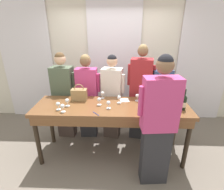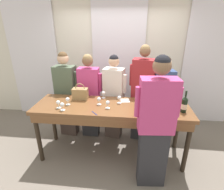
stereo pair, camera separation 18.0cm
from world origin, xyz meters
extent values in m
plane|color=#70665B|center=(0.00, 0.00, 0.00)|extent=(18.00, 18.00, 0.00)
cube|color=silver|center=(0.00, 1.46, 1.40)|extent=(12.00, 0.06, 2.80)
cube|color=white|center=(-1.98, 1.39, 1.34)|extent=(1.15, 0.03, 2.69)
cube|color=white|center=(0.00, 1.39, 1.34)|extent=(1.15, 0.03, 2.69)
cube|color=white|center=(1.98, 1.39, 1.34)|extent=(1.15, 0.03, 2.69)
cube|color=brown|center=(0.00, 0.00, 0.93)|extent=(2.48, 0.74, 0.06)
cube|color=brown|center=(0.00, -0.35, 0.84)|extent=(2.38, 0.03, 0.12)
cylinder|color=#2D2319|center=(-1.17, -0.29, 0.45)|extent=(0.07, 0.07, 0.90)
cylinder|color=#2D2319|center=(1.17, -0.29, 0.45)|extent=(0.07, 0.07, 0.90)
cylinder|color=#2D2319|center=(-1.17, 0.29, 0.45)|extent=(0.07, 0.07, 0.90)
cylinder|color=#2D2319|center=(1.17, 0.29, 0.45)|extent=(0.07, 0.07, 0.90)
cylinder|color=black|center=(1.08, -0.10, 1.06)|extent=(0.08, 0.08, 0.20)
cone|color=black|center=(1.08, -0.10, 1.18)|extent=(0.08, 0.08, 0.05)
cylinder|color=black|center=(1.08, -0.10, 1.25)|extent=(0.03, 0.03, 0.08)
cylinder|color=beige|center=(1.08, -0.10, 1.05)|extent=(0.08, 0.08, 0.08)
cube|color=#997A4C|center=(-0.56, 0.20, 1.06)|extent=(0.26, 0.14, 0.19)
torus|color=#997A4C|center=(-0.56, 0.20, 1.16)|extent=(0.17, 0.01, 0.17)
cylinder|color=white|center=(1.07, 0.29, 0.96)|extent=(0.07, 0.07, 0.00)
cylinder|color=white|center=(1.07, 0.29, 0.99)|extent=(0.01, 0.01, 0.06)
sphere|color=white|center=(1.07, 0.29, 1.05)|extent=(0.06, 0.06, 0.06)
cylinder|color=white|center=(-0.72, -0.25, 0.96)|extent=(0.07, 0.07, 0.00)
cylinder|color=white|center=(-0.72, -0.25, 0.99)|extent=(0.01, 0.01, 0.06)
sphere|color=white|center=(-0.72, -0.25, 1.05)|extent=(0.06, 0.06, 0.06)
sphere|color=maroon|center=(-0.72, -0.25, 1.04)|extent=(0.04, 0.04, 0.04)
cylinder|color=white|center=(-0.05, -0.11, 0.96)|extent=(0.07, 0.07, 0.00)
cylinder|color=white|center=(-0.05, -0.11, 0.99)|extent=(0.01, 0.01, 0.06)
sphere|color=white|center=(-0.05, -0.11, 1.05)|extent=(0.06, 0.06, 0.06)
cylinder|color=white|center=(0.12, 0.10, 0.96)|extent=(0.07, 0.07, 0.00)
cylinder|color=white|center=(0.12, 0.10, 0.99)|extent=(0.01, 0.01, 0.06)
sphere|color=white|center=(0.12, 0.10, 1.05)|extent=(0.06, 0.06, 0.06)
cylinder|color=white|center=(-0.81, -0.18, 0.96)|extent=(0.07, 0.07, 0.00)
cylinder|color=white|center=(-0.81, -0.18, 0.99)|extent=(0.01, 0.01, 0.06)
sphere|color=white|center=(-0.81, -0.18, 1.05)|extent=(0.06, 0.06, 0.06)
sphere|color=maroon|center=(-0.81, -0.18, 1.04)|extent=(0.04, 0.04, 0.04)
cylinder|color=white|center=(0.42, 0.19, 0.96)|extent=(0.07, 0.07, 0.00)
cylinder|color=white|center=(0.42, 0.19, 0.99)|extent=(0.01, 0.01, 0.06)
sphere|color=white|center=(0.42, 0.19, 1.05)|extent=(0.06, 0.06, 0.06)
cylinder|color=white|center=(-0.20, 0.01, 0.96)|extent=(0.07, 0.07, 0.00)
cylinder|color=white|center=(-0.20, 0.01, 0.99)|extent=(0.01, 0.01, 0.06)
sphere|color=white|center=(-0.20, 0.01, 1.05)|extent=(0.06, 0.06, 0.06)
sphere|color=maroon|center=(-0.20, 0.01, 1.04)|extent=(0.04, 0.04, 0.04)
cylinder|color=white|center=(-0.17, 0.29, 0.96)|extent=(0.07, 0.07, 0.00)
cylinder|color=white|center=(-0.17, 0.29, 0.99)|extent=(0.01, 0.01, 0.06)
sphere|color=white|center=(-0.17, 0.29, 1.05)|extent=(0.06, 0.06, 0.06)
sphere|color=maroon|center=(-0.17, 0.29, 1.04)|extent=(0.04, 0.04, 0.04)
cylinder|color=white|center=(-0.70, -0.05, 0.96)|extent=(0.07, 0.07, 0.00)
cylinder|color=white|center=(-0.70, -0.05, 0.99)|extent=(0.01, 0.01, 0.06)
sphere|color=white|center=(-0.70, -0.05, 1.05)|extent=(0.06, 0.06, 0.06)
cube|color=white|center=(0.21, 0.21, 0.96)|extent=(0.17, 0.17, 0.00)
cylinder|color=#193399|center=(-0.22, -0.30, 0.96)|extent=(0.11, 0.12, 0.01)
cube|color=#473833|center=(-0.95, 0.55, 0.40)|extent=(0.35, 0.24, 0.81)
cube|color=#4C5B47|center=(-0.95, 0.55, 1.13)|extent=(0.41, 0.28, 0.64)
sphere|color=#DBAD89|center=(-0.95, 0.55, 1.59)|extent=(0.21, 0.21, 0.21)
sphere|color=brown|center=(-0.95, 0.55, 1.62)|extent=(0.18, 0.18, 0.18)
cylinder|color=#4C5B47|center=(-0.73, 0.54, 1.18)|extent=(0.08, 0.08, 0.35)
cylinder|color=#4C5B47|center=(-1.16, 0.57, 1.18)|extent=(0.08, 0.08, 0.35)
cube|color=#28282D|center=(-0.49, 0.55, 0.40)|extent=(0.33, 0.19, 0.79)
cube|color=#C63D7A|center=(-0.49, 0.55, 1.11)|extent=(0.39, 0.22, 0.63)
sphere|color=brown|center=(-0.49, 0.55, 1.56)|extent=(0.20, 0.20, 0.20)
sphere|color=#93754C|center=(-0.49, 0.55, 1.59)|extent=(0.17, 0.17, 0.17)
cylinder|color=#C63D7A|center=(-0.28, 0.55, 1.16)|extent=(0.07, 0.07, 0.35)
cylinder|color=#C63D7A|center=(-0.71, 0.56, 1.16)|extent=(0.07, 0.07, 0.35)
cube|color=#473833|center=(-0.02, 0.55, 0.40)|extent=(0.35, 0.27, 0.80)
cube|color=silver|center=(-0.02, 0.55, 1.11)|extent=(0.41, 0.31, 0.63)
sphere|color=#DBAD89|center=(-0.02, 0.55, 1.55)|extent=(0.19, 0.19, 0.19)
sphere|color=black|center=(-0.02, 0.55, 1.59)|extent=(0.17, 0.17, 0.17)
cylinder|color=silver|center=(0.18, 0.51, 1.16)|extent=(0.08, 0.08, 0.35)
cylinder|color=silver|center=(-0.22, 0.60, 1.16)|extent=(0.08, 0.08, 0.35)
cube|color=#28282D|center=(0.52, 0.55, 0.45)|extent=(0.36, 0.28, 0.90)
cube|color=maroon|center=(0.52, 0.55, 1.25)|extent=(0.43, 0.33, 0.71)
sphere|color=brown|center=(0.52, 0.55, 1.74)|extent=(0.19, 0.19, 0.19)
sphere|color=#93754C|center=(0.52, 0.55, 1.77)|extent=(0.17, 0.17, 0.17)
cylinder|color=maroon|center=(0.73, 0.52, 1.31)|extent=(0.08, 0.08, 0.39)
cylinder|color=maroon|center=(0.30, 0.59, 1.31)|extent=(0.08, 0.08, 0.39)
cube|color=#473833|center=(0.88, 0.55, 0.40)|extent=(0.33, 0.23, 0.79)
cube|color=#334775|center=(0.88, 0.55, 1.10)|extent=(0.39, 0.27, 0.63)
sphere|color=#DBAD89|center=(0.88, 0.55, 1.55)|extent=(0.19, 0.19, 0.19)
sphere|color=#332319|center=(0.88, 0.55, 1.58)|extent=(0.17, 0.17, 0.17)
cylinder|color=#334775|center=(1.08, 0.58, 1.15)|extent=(0.08, 0.08, 0.34)
cylinder|color=#334775|center=(0.68, 0.53, 1.15)|extent=(0.08, 0.08, 0.34)
cube|color=#28282D|center=(0.63, -0.55, 0.45)|extent=(0.40, 0.22, 0.89)
cube|color=#C63D7A|center=(0.63, -0.55, 1.24)|extent=(0.47, 0.26, 0.70)
sphere|color=brown|center=(0.63, -0.55, 1.74)|extent=(0.21, 0.21, 0.21)
sphere|color=black|center=(0.63, -0.55, 1.77)|extent=(0.18, 0.18, 0.18)
cylinder|color=#C63D7A|center=(0.38, -0.57, 1.30)|extent=(0.08, 0.08, 0.39)
cylinder|color=#C63D7A|center=(0.87, -0.53, 1.30)|extent=(0.08, 0.08, 0.39)
camera|label=1|loc=(0.09, -2.53, 2.18)|focal=28.00mm
camera|label=2|loc=(0.27, -2.52, 2.18)|focal=28.00mm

